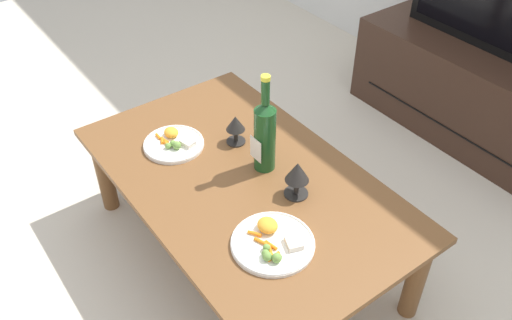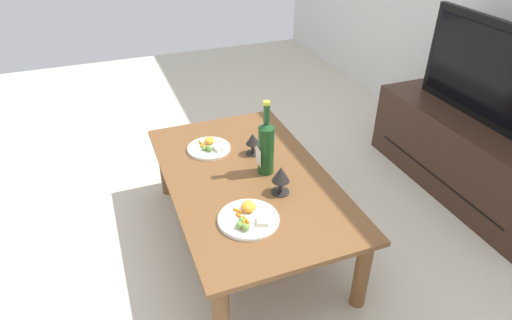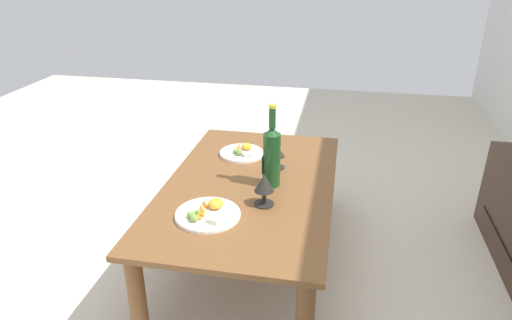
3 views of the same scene
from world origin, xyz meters
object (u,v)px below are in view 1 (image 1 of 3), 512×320
Objects in this scene: goblet_right at (297,174)px; dinner_plate_left at (174,143)px; dinner_plate_right at (273,242)px; tv_stand at (481,95)px; wine_bottle at (265,133)px; goblet_left at (235,125)px; dining_table at (244,190)px.

dinner_plate_left is at bearing -157.26° from goblet_right.
dinner_plate_right is (0.64, -0.00, 0.00)m from dinner_plate_left.
dinner_plate_right is (0.29, -1.57, 0.19)m from tv_stand.
tv_stand is 1.39m from goblet_right.
wine_bottle reaches higher than goblet_right.
goblet_left is at bearing 157.59° from dinner_plate_right.
goblet_right reaches higher than goblet_left.
dinner_plate_left is (-0.32, -0.21, -0.14)m from wine_bottle.
goblet_right is 0.55m from dinner_plate_left.
goblet_right is (0.15, -1.36, 0.28)m from tv_stand.
dining_table is at bearing -150.77° from goblet_right.
goblet_right is 0.53× the size of dinner_plate_right.
dinner_plate_right is at bearing -19.18° from dining_table.
tv_stand is 1.40m from wine_bottle.
tv_stand is at bearing 88.73° from dining_table.
goblet_left reaches higher than dining_table.
wine_bottle is at bearing 94.07° from dining_table.
wine_bottle reaches higher than tv_stand.
tv_stand is 4.85× the size of dinner_plate_right.
wine_bottle is 3.18× the size of goblet_left.
tv_stand is at bearing 100.37° from dinner_plate_right.
dining_table is 4.80× the size of dinner_plate_right.
dining_table is at bearing -85.93° from wine_bottle.
wine_bottle is 0.41m from dinner_plate_left.
dinner_plate_right is at bearing -0.12° from dinner_plate_left.
dinner_plate_right is (0.14, -0.21, -0.08)m from goblet_right.
tv_stand reaches higher than dinner_plate_right.
goblet_right reaches higher than dining_table.
tv_stand is 1.40m from goblet_left.
tv_stand is (0.03, 1.46, -0.12)m from dining_table.
goblet_right is 0.27m from dinner_plate_right.
goblet_left reaches higher than tv_stand.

